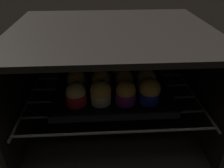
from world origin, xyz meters
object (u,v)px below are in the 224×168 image
object	(u,v)px
muffin_row2_col1	(100,70)
muffin_row1_col3	(146,80)
muffin_row2_col2	(121,70)
muffin_row2_col3	(142,70)
muffin_row2_col0	(78,71)
muffin_row0_col0	(76,94)
muffin_row1_col2	(124,81)
muffin_row0_col2	(126,93)
baking_tray	(112,91)
muffin_row0_col1	(101,93)
muffin_row0_col3	(150,91)
muffin_row1_col1	(101,81)
muffin_row1_col0	(77,81)

from	to	relation	value
muffin_row2_col1	muffin_row1_col3	bearing A→B (deg)	-28.05
muffin_row2_col2	muffin_row2_col3	size ratio (longest dim) A/B	1.02
muffin_row2_col0	muffin_row2_col2	bearing A→B (deg)	0.43
muffin_row2_col1	muffin_row2_col3	xyz separation A→B (cm)	(14.87, -0.75, 0.02)
muffin_row0_col0	muffin_row2_col0	xyz separation A→B (cm)	(-0.22, 14.45, 0.22)
muffin_row1_col2	muffin_row1_col3	world-z (taller)	muffin_row1_col3
muffin_row0_col2	muffin_row2_col3	xyz separation A→B (cm)	(7.37, 14.54, 0.00)
muffin_row1_col2	muffin_row2_col0	size ratio (longest dim) A/B	0.93
muffin_row0_col0	muffin_row1_col2	world-z (taller)	muffin_row0_col0
muffin_row1_col3	baking_tray	bearing A→B (deg)	178.35
muffin_row0_col1	muffin_row2_col3	bearing A→B (deg)	43.76
muffin_row1_col3	muffin_row2_col3	bearing A→B (deg)	91.15
muffin_row2_col0	muffin_row2_col2	xyz separation A→B (cm)	(14.87, 0.11, -0.02)
muffin_row2_col3	muffin_row0_col1	bearing A→B (deg)	-136.24
muffin_row0_col0	muffin_row2_col0	bearing A→B (deg)	90.86
muffin_row0_col1	muffin_row0_col3	world-z (taller)	muffin_row0_col3
muffin_row1_col1	muffin_row2_col1	world-z (taller)	muffin_row2_col1
muffin_row0_col2	muffin_row0_col0	bearing A→B (deg)	178.49
muffin_row1_col3	muffin_row1_col2	bearing A→B (deg)	176.94
muffin_row0_col3	muffin_row1_col0	bearing A→B (deg)	161.25
baking_tray	muffin_row0_col0	bearing A→B (deg)	-146.73
muffin_row0_col3	muffin_row2_col1	distance (cm)	21.02
muffin_row0_col2	muffin_row2_col2	distance (cm)	14.95
muffin_row0_col0	muffin_row1_col0	xyz separation A→B (cm)	(-0.33, 7.30, 0.16)
muffin_row1_col2	muffin_row2_col2	bearing A→B (deg)	92.86
muffin_row1_col1	muffin_row2_col2	size ratio (longest dim) A/B	0.96
muffin_row1_col0	muffin_row1_col2	world-z (taller)	muffin_row1_col0
muffin_row2_col3	muffin_row0_col0	bearing A→B (deg)	-147.23
muffin_row1_col2	muffin_row2_col3	xyz separation A→B (cm)	(6.98, 6.86, 0.30)
muffin_row1_col0	muffin_row2_col0	bearing A→B (deg)	89.07
muffin_row1_col0	muffin_row2_col1	world-z (taller)	muffin_row1_col0
muffin_row1_col0	muffin_row2_col2	xyz separation A→B (cm)	(14.98, 7.27, 0.03)
muffin_row1_col3	muffin_row1_col1	bearing A→B (deg)	179.27
muffin_row1_col2	muffin_row2_col2	distance (cm)	7.28
muffin_row0_col0	muffin_row1_col1	size ratio (longest dim) A/B	1.00
baking_tray	muffin_row2_col2	distance (cm)	9.09
muffin_row0_col3	muffin_row1_col2	bearing A→B (deg)	131.90
muffin_row1_col0	muffin_row1_col1	bearing A→B (deg)	-1.43
muffin_row0_col1	muffin_row1_col2	bearing A→B (deg)	43.07
baking_tray	muffin_row2_col3	distance (cm)	13.57
muffin_row1_col2	muffin_row1_col0	bearing A→B (deg)	180.00
baking_tray	muffin_row1_col2	size ratio (longest dim) A/B	5.22
muffin_row2_col3	muffin_row1_col1	bearing A→B (deg)	-154.19
muffin_row0_col1	muffin_row1_col0	xyz separation A→B (cm)	(-7.61, 7.23, -0.03)
muffin_row1_col2	muffin_row2_col1	bearing A→B (deg)	135.99
baking_tray	muffin_row1_col1	bearing A→B (deg)	-177.92
muffin_row0_col0	baking_tray	bearing A→B (deg)	33.27
muffin_row2_col1	baking_tray	bearing A→B (deg)	-63.09
muffin_row0_col0	muffin_row0_col1	xyz separation A→B (cm)	(7.28, 0.06, 0.20)
muffin_row0_col0	muffin_row2_col2	bearing A→B (deg)	44.83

